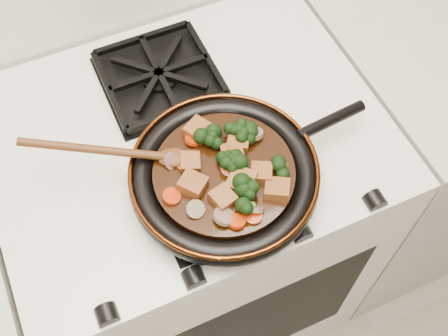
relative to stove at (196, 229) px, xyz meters
name	(u,v)px	position (x,y,z in m)	size (l,w,h in m)	color
stove	(196,229)	(0.00, 0.00, 0.00)	(0.76, 0.60, 0.90)	silver
burner_grate_front	(215,186)	(0.00, -0.14, 0.46)	(0.23, 0.23, 0.03)	black
burner_grate_back	(159,76)	(0.00, 0.14, 0.46)	(0.23, 0.23, 0.03)	black
skillet	(225,175)	(0.02, -0.14, 0.49)	(0.46, 0.34, 0.05)	black
braising_sauce	(224,174)	(0.02, -0.14, 0.50)	(0.25, 0.25, 0.02)	black
tofu_cube_0	(190,162)	(-0.03, -0.11, 0.52)	(0.04, 0.03, 0.02)	brown
tofu_cube_1	(238,141)	(0.06, -0.10, 0.52)	(0.04, 0.04, 0.02)	brown
tofu_cube_2	(223,198)	(-0.01, -0.19, 0.52)	(0.04, 0.04, 0.02)	brown
tofu_cube_3	(262,173)	(0.07, -0.18, 0.52)	(0.04, 0.04, 0.02)	brown
tofu_cube_4	(199,130)	(0.01, -0.05, 0.52)	(0.04, 0.04, 0.02)	brown
tofu_cube_5	(277,189)	(0.08, -0.22, 0.52)	(0.04, 0.04, 0.02)	brown
tofu_cube_6	(233,156)	(0.04, -0.13, 0.52)	(0.04, 0.04, 0.02)	brown
tofu_cube_7	(242,182)	(0.03, -0.18, 0.52)	(0.04, 0.04, 0.02)	brown
tofu_cube_8	(192,184)	(-0.04, -0.15, 0.52)	(0.04, 0.04, 0.02)	brown
broccoli_floret_0	(235,130)	(0.07, -0.08, 0.52)	(0.06, 0.06, 0.05)	black
broccoli_floret_1	(228,163)	(0.03, -0.14, 0.52)	(0.06, 0.06, 0.06)	black
broccoli_floret_2	(246,135)	(0.08, -0.10, 0.52)	(0.06, 0.06, 0.05)	black
broccoli_floret_3	(285,166)	(0.11, -0.18, 0.52)	(0.05, 0.05, 0.05)	black
broccoli_floret_4	(234,165)	(0.03, -0.14, 0.52)	(0.06, 0.06, 0.06)	black
broccoli_floret_5	(249,189)	(0.04, -0.20, 0.52)	(0.06, 0.06, 0.06)	black
broccoli_floret_6	(252,206)	(0.03, -0.23, 0.52)	(0.05, 0.05, 0.06)	black
broccoli_floret_7	(210,140)	(0.02, -0.08, 0.52)	(0.06, 0.06, 0.05)	black
carrot_coin_0	(253,216)	(0.02, -0.24, 0.51)	(0.03, 0.03, 0.01)	#B32604
carrot_coin_1	(230,168)	(0.03, -0.14, 0.51)	(0.03, 0.03, 0.01)	#B32604
carrot_coin_2	(193,139)	(-0.01, -0.06, 0.51)	(0.03, 0.03, 0.01)	#B32604
carrot_coin_3	(185,164)	(-0.04, -0.10, 0.51)	(0.03, 0.03, 0.01)	#B32604
carrot_coin_4	(171,196)	(-0.09, -0.15, 0.51)	(0.03, 0.03, 0.01)	#B32604
carrot_coin_5	(237,221)	(0.00, -0.24, 0.51)	(0.03, 0.03, 0.01)	#B32604
mushroom_slice_0	(173,161)	(-0.06, -0.09, 0.52)	(0.03, 0.03, 0.01)	brown
mushroom_slice_1	(253,134)	(0.09, -0.10, 0.52)	(0.04, 0.04, 0.01)	brown
mushroom_slice_2	(195,209)	(-0.06, -0.19, 0.52)	(0.03, 0.03, 0.01)	brown
mushroom_slice_3	(254,209)	(0.03, -0.23, 0.52)	(0.04, 0.04, 0.01)	brown
mushroom_slice_4	(224,216)	(-0.02, -0.22, 0.52)	(0.04, 0.04, 0.01)	brown
wooden_spoon	(129,153)	(-0.12, -0.05, 0.53)	(0.16, 0.09, 0.26)	#4D2910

